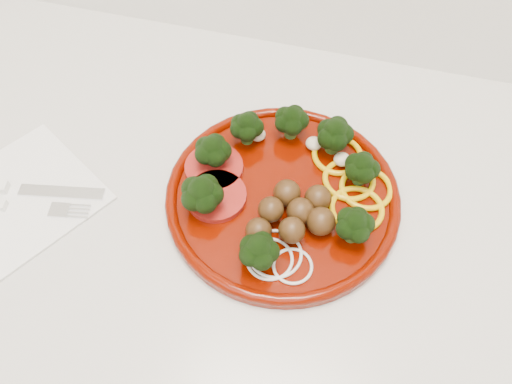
# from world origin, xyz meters

# --- Properties ---
(counter) EXTENTS (2.40, 0.60, 0.90)m
(counter) POSITION_xyz_m (0.00, 1.70, 0.45)
(counter) COLOR silver
(counter) RESTS_ON ground
(plate) EXTENTS (0.28, 0.28, 0.06)m
(plate) POSITION_xyz_m (0.18, 1.72, 0.92)
(plate) COLOR #500A00
(plate) RESTS_ON counter
(napkin) EXTENTS (0.23, 0.23, 0.00)m
(napkin) POSITION_xyz_m (-0.13, 1.64, 0.90)
(napkin) COLOR white
(napkin) RESTS_ON counter
(knife) EXTENTS (0.19, 0.05, 0.01)m
(knife) POSITION_xyz_m (-0.15, 1.64, 0.91)
(knife) COLOR silver
(knife) RESTS_ON napkin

